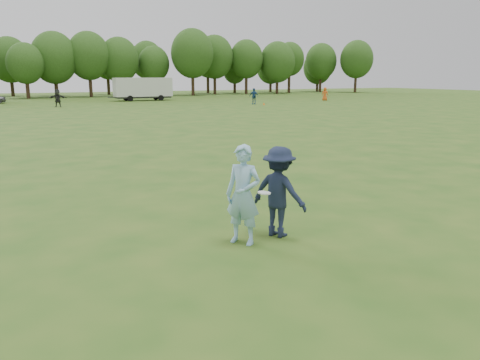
{
  "coord_description": "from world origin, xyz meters",
  "views": [
    {
      "loc": [
        -5.57,
        -7.95,
        3.42
      ],
      "look_at": [
        -0.85,
        1.34,
        1.1
      ],
      "focal_mm": 35.0,
      "sensor_mm": 36.0,
      "label": 1
    }
  ],
  "objects_px": {
    "player_far_c": "(325,94)",
    "player_far_d": "(58,98)",
    "cargo_trailer": "(143,88)",
    "thrower": "(243,195)",
    "defender": "(279,192)",
    "field_cone": "(264,104)",
    "player_far_b": "(254,96)"
  },
  "relations": [
    {
      "from": "player_far_b",
      "to": "player_far_d",
      "type": "relative_size",
      "value": 0.98
    },
    {
      "from": "player_far_b",
      "to": "defender",
      "type": "bearing_deg",
      "value": -69.98
    },
    {
      "from": "field_cone",
      "to": "player_far_d",
      "type": "bearing_deg",
      "value": 162.37
    },
    {
      "from": "player_far_d",
      "to": "cargo_trailer",
      "type": "height_order",
      "value": "cargo_trailer"
    },
    {
      "from": "thrower",
      "to": "defender",
      "type": "height_order",
      "value": "thrower"
    },
    {
      "from": "player_far_b",
      "to": "field_cone",
      "type": "relative_size",
      "value": 6.57
    },
    {
      "from": "defender",
      "to": "player_far_d",
      "type": "bearing_deg",
      "value": -29.14
    },
    {
      "from": "player_far_b",
      "to": "player_far_d",
      "type": "distance_m",
      "value": 22.95
    },
    {
      "from": "player_far_c",
      "to": "player_far_d",
      "type": "distance_m",
      "value": 35.46
    },
    {
      "from": "field_cone",
      "to": "cargo_trailer",
      "type": "height_order",
      "value": "cargo_trailer"
    },
    {
      "from": "defender",
      "to": "player_far_b",
      "type": "distance_m",
      "value": 49.05
    },
    {
      "from": "thrower",
      "to": "cargo_trailer",
      "type": "height_order",
      "value": "cargo_trailer"
    },
    {
      "from": "player_far_c",
      "to": "thrower",
      "type": "bearing_deg",
      "value": 96.29
    },
    {
      "from": "thrower",
      "to": "player_far_b",
      "type": "xyz_separation_m",
      "value": [
        23.86,
        43.43,
        -0.05
      ]
    },
    {
      "from": "player_far_b",
      "to": "field_cone",
      "type": "distance_m",
      "value": 2.1
    },
    {
      "from": "player_far_b",
      "to": "thrower",
      "type": "bearing_deg",
      "value": -70.87
    },
    {
      "from": "thrower",
      "to": "player_far_d",
      "type": "bearing_deg",
      "value": 141.36
    },
    {
      "from": "player_far_d",
      "to": "field_cone",
      "type": "relative_size",
      "value": 6.68
    },
    {
      "from": "thrower",
      "to": "player_far_b",
      "type": "height_order",
      "value": "thrower"
    },
    {
      "from": "thrower",
      "to": "player_far_c",
      "type": "bearing_deg",
      "value": 104.61
    },
    {
      "from": "field_cone",
      "to": "cargo_trailer",
      "type": "relative_size",
      "value": 0.03
    },
    {
      "from": "player_far_c",
      "to": "field_cone",
      "type": "height_order",
      "value": "player_far_c"
    },
    {
      "from": "cargo_trailer",
      "to": "field_cone",
      "type": "bearing_deg",
      "value": -58.45
    },
    {
      "from": "player_far_b",
      "to": "player_far_c",
      "type": "distance_m",
      "value": 13.38
    },
    {
      "from": "defender",
      "to": "cargo_trailer",
      "type": "xyz_separation_m",
      "value": [
        13.08,
        58.18,
        0.79
      ]
    },
    {
      "from": "player_far_b",
      "to": "player_far_d",
      "type": "xyz_separation_m",
      "value": [
        -22.32,
        5.33,
        0.02
      ]
    },
    {
      "from": "field_cone",
      "to": "player_far_c",
      "type": "bearing_deg",
      "value": 20.64
    },
    {
      "from": "thrower",
      "to": "defender",
      "type": "xyz_separation_m",
      "value": [
        0.91,
        0.07,
        -0.05
      ]
    },
    {
      "from": "defender",
      "to": "player_far_c",
      "type": "distance_m",
      "value": 58.61
    },
    {
      "from": "thrower",
      "to": "field_cone",
      "type": "distance_m",
      "value": 48.1
    },
    {
      "from": "defender",
      "to": "player_far_c",
      "type": "relative_size",
      "value": 1.05
    },
    {
      "from": "thrower",
      "to": "defender",
      "type": "distance_m",
      "value": 0.91
    }
  ]
}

